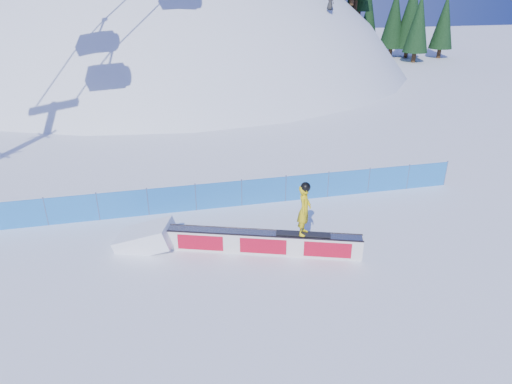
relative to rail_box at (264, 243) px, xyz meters
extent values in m
plane|color=white|center=(-1.03, -0.57, -0.42)|extent=(160.00, 160.00, 0.00)
sphere|color=silver|center=(-1.03, 41.43, -18.42)|extent=(64.00, 64.00, 64.00)
cylinder|color=#322114|center=(21.22, 41.82, 5.18)|extent=(0.50, 0.50, 1.40)
cylinder|color=#322114|center=(21.50, 37.96, 4.64)|extent=(0.50, 0.50, 1.40)
cylinder|color=#322114|center=(21.82, 38.45, 4.39)|extent=(0.50, 0.50, 1.40)
cylinder|color=#322114|center=(25.30, 43.27, 0.28)|extent=(0.50, 0.50, 1.40)
cone|color=black|center=(25.30, 43.27, 5.27)|extent=(3.86, 3.86, 8.78)
cylinder|color=#322114|center=(26.62, 36.13, 0.18)|extent=(0.50, 0.50, 1.40)
cone|color=black|center=(26.62, 36.13, 5.44)|extent=(4.10, 4.10, 9.31)
cylinder|color=#322114|center=(27.24, 41.72, 0.18)|extent=(0.50, 0.50, 1.40)
cone|color=black|center=(27.24, 41.72, 5.63)|extent=(4.26, 4.26, 9.68)
cylinder|color=#322114|center=(31.10, 42.30, 0.18)|extent=(0.50, 0.50, 1.40)
cone|color=black|center=(31.10, 42.30, 5.16)|extent=(3.85, 3.85, 8.74)
cylinder|color=#322114|center=(31.16, 44.99, 0.18)|extent=(0.50, 0.50, 1.40)
cone|color=black|center=(31.16, 44.99, 4.24)|extent=(3.05, 3.05, 6.92)
cube|color=blue|center=(-1.03, 3.93, 0.18)|extent=(22.00, 0.03, 1.20)
cylinder|color=#45537C|center=(-8.03, 3.93, 0.23)|extent=(0.05, 0.05, 1.30)
cylinder|color=#45537C|center=(-6.03, 3.93, 0.23)|extent=(0.05, 0.05, 1.30)
cylinder|color=#45537C|center=(-4.03, 3.93, 0.23)|extent=(0.05, 0.05, 1.30)
cylinder|color=#45537C|center=(-2.03, 3.93, 0.23)|extent=(0.05, 0.05, 1.30)
cylinder|color=#45537C|center=(-0.03, 3.93, 0.23)|extent=(0.05, 0.05, 1.30)
cylinder|color=#45537C|center=(1.97, 3.93, 0.23)|extent=(0.05, 0.05, 1.30)
cylinder|color=#45537C|center=(3.97, 3.93, 0.23)|extent=(0.05, 0.05, 1.30)
cylinder|color=#45537C|center=(5.97, 3.93, 0.23)|extent=(0.05, 0.05, 1.30)
cylinder|color=#45537C|center=(7.97, 3.93, 0.23)|extent=(0.05, 0.05, 1.30)
cylinder|color=#45537C|center=(9.97, 3.93, 0.23)|extent=(0.05, 0.05, 1.30)
cube|color=silver|center=(0.00, 0.00, -0.02)|extent=(6.80, 2.71, 0.79)
cube|color=#989BA6|center=(0.00, 0.00, 0.39)|extent=(6.74, 2.71, 0.04)
cube|color=black|center=(-0.08, -0.22, 0.40)|extent=(6.66, 2.32, 0.05)
cube|color=black|center=(0.08, 0.22, 0.40)|extent=(6.66, 2.32, 0.05)
cube|color=red|center=(-0.07, -0.22, -0.02)|extent=(6.33, 2.19, 0.59)
cube|color=red|center=(0.07, 0.22, -0.02)|extent=(6.33, 2.19, 0.59)
cube|color=black|center=(1.33, -0.46, 0.45)|extent=(1.94, 0.96, 0.04)
imported|color=yellow|center=(1.33, -0.46, 1.40)|extent=(0.74, 0.82, 1.87)
sphere|color=black|center=(1.33, -0.46, 2.27)|extent=(0.35, 0.35, 0.35)
imported|color=black|center=(12.18, 25.96, 7.11)|extent=(0.64, 0.87, 1.65)
camera|label=1|loc=(-3.43, -13.76, 8.60)|focal=32.00mm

